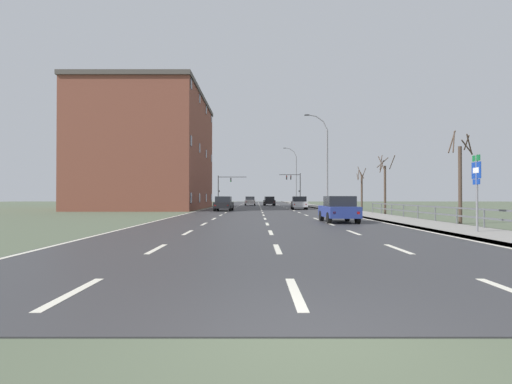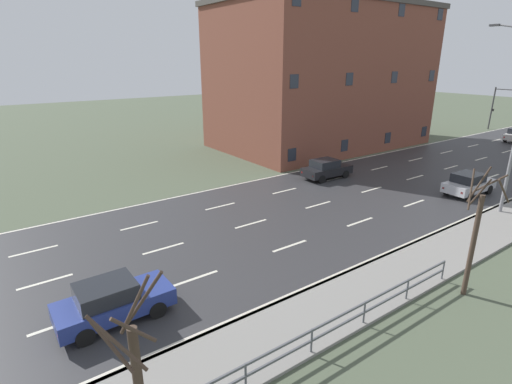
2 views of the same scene
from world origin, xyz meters
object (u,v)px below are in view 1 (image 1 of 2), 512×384
Objects in this scene: street_lamp_midground at (326,163)px; street_lamp_distant at (296,177)px; car_far_left at (224,204)px; car_far_right at (340,209)px; car_distant at (251,201)px; traffic_signal_left at (225,185)px; car_near_left at (270,201)px; brick_building at (151,152)px; car_near_right at (300,203)px; traffic_signal_right at (296,183)px; highway_sign at (478,183)px.

street_lamp_distant reaches higher than street_lamp_midground.
car_far_left and car_far_right have the same top height.
street_lamp_distant is at bearing 76.04° from car_far_left.
street_lamp_distant is 59.46m from car_far_right.
street_lamp_distant is 2.83× the size of car_distant.
traffic_signal_left is (-14.25, 31.50, -1.66)m from street_lamp_midground.
brick_building is (-15.89, -17.28, 6.48)m from car_near_left.
traffic_signal_right is at bearing 87.25° from car_near_right.
traffic_signal_left is 31.84m from car_near_right.
car_distant is (-3.31, 2.38, 0.00)m from car_near_left.
car_near_right is at bearing -85.28° from car_near_left.
car_near_left is at bearing 97.23° from highway_sign.
brick_building reaches higher than car_near_left.
brick_building reaches higher than car_near_right.
car_near_right is at bearing 96.77° from highway_sign.
street_lamp_distant is 3.56× the size of highway_sign.
car_far_right is at bearing 118.03° from highway_sign.
brick_building is at bearing 140.70° from car_far_left.
street_lamp_distant reaches higher than traffic_signal_right.
traffic_signal_right is at bearing 55.55° from car_near_left.
street_lamp_distant is at bearing 87.08° from car_near_right.
street_lamp_distant is at bearing 84.26° from traffic_signal_right.
car_near_right is at bearing 88.90° from car_far_right.
brick_building is at bearing 122.21° from highway_sign.
brick_building is at bearing 165.73° from street_lamp_midground.
car_near_right is at bearing 146.43° from street_lamp_midground.
car_distant is (-9.10, -11.27, -4.85)m from street_lamp_distant.
street_lamp_midground reaches higher than car_far_right.
street_lamp_midground is 1.84× the size of traffic_signal_right.
traffic_signal_right is (-0.49, 31.52, -1.31)m from street_lamp_midground.
street_lamp_midground is at bearing 91.82° from highway_sign.
traffic_signal_right is 1.08× the size of traffic_signal_left.
traffic_signal_right is at bearing 0.08° from traffic_signal_left.
car_distant is at bearing 96.58° from car_far_right.
street_lamp_midground is at bearing -78.98° from car_near_left.
car_near_right is (11.38, -29.59, -2.94)m from traffic_signal_left.
street_lamp_distant is 1.92× the size of traffic_signal_right.
traffic_signal_right reaches higher than car_near_left.
highway_sign reaches higher than car_far_left.
traffic_signal_left is 12.50m from car_near_left.
car_far_right is at bearing -97.80° from street_lamp_midground.
car_far_right is at bearing -82.90° from car_distant.
street_lamp_distant is 37.80m from brick_building.
street_lamp_midground is 2.69× the size of car_far_right.
traffic_signal_left is at bearing 131.01° from car_near_left.
highway_sign is 0.79× the size of car_far_right.
highway_sign is 32.57m from car_near_right.
car_far_left is at bearing -41.43° from brick_building.
car_near_right is at bearing -68.96° from traffic_signal_left.
street_lamp_distant is at bearing 51.08° from car_distant.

